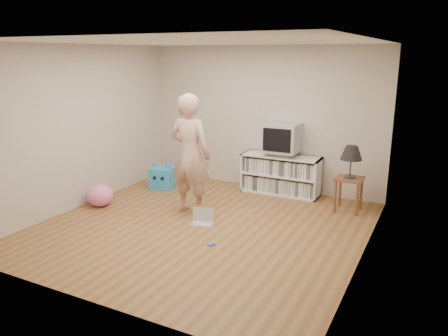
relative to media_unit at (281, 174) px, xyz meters
name	(u,v)px	position (x,y,z in m)	size (l,w,h in m)	color
ground	(202,227)	(-0.47, -2.04, -0.35)	(4.50, 4.50, 0.00)	brown
walls	(201,139)	(-0.47, -2.04, 0.95)	(4.52, 4.52, 2.60)	beige
ceiling	(200,42)	(-0.47, -2.04, 2.25)	(4.50, 4.50, 0.01)	white
media_unit	(281,174)	(0.00, 0.00, 0.00)	(1.40, 0.45, 0.70)	white
dvd_deck	(281,154)	(0.00, -0.02, 0.39)	(0.45, 0.35, 0.07)	gray
crt_tv	(282,138)	(0.00, -0.02, 0.67)	(0.60, 0.53, 0.50)	#9F9FA4
side_table	(349,186)	(1.28, -0.39, 0.07)	(0.42, 0.42, 0.55)	brown
table_lamp	(351,154)	(1.28, -0.39, 0.59)	(0.34, 0.34, 0.52)	#333333
person	(190,155)	(-0.92, -1.59, 0.59)	(0.69, 0.45, 1.88)	tan
laptop	(203,219)	(-0.53, -1.91, -0.29)	(0.38, 0.34, 0.22)	silver
playing_cards	(211,244)	(-0.05, -2.54, -0.34)	(0.07, 0.09, 0.02)	#455AB9
plush_blue	(162,177)	(-2.07, -0.73, -0.14)	(0.47, 0.42, 0.49)	#2992D5
plush_pink	(100,195)	(-2.42, -2.02, -0.17)	(0.43, 0.43, 0.36)	pink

